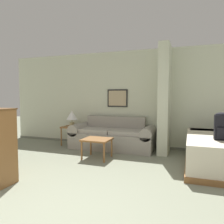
{
  "coord_description": "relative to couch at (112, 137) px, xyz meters",
  "views": [
    {
      "loc": [
        1.46,
        -1.85,
        1.37
      ],
      "look_at": [
        -0.04,
        2.34,
        1.05
      ],
      "focal_mm": 35.0,
      "sensor_mm": 36.0,
      "label": 1
    }
  ],
  "objects": [
    {
      "name": "side_table",
      "position": [
        -1.24,
        0.05,
        0.13
      ],
      "size": [
        0.49,
        0.49,
        0.53
      ],
      "color": "brown",
      "rests_on": "ground_plane"
    },
    {
      "name": "couch",
      "position": [
        0.0,
        0.0,
        0.0
      ],
      "size": [
        2.2,
        0.84,
        0.82
      ],
      "color": "gray",
      "rests_on": "ground_plane"
    },
    {
      "name": "coffee_table",
      "position": [
        -0.02,
        -0.97,
        0.07
      ],
      "size": [
        0.6,
        0.54,
        0.44
      ],
      "color": "brown",
      "rests_on": "ground_plane"
    },
    {
      "name": "backpack",
      "position": [
        2.45,
        -1.07,
        0.54
      ],
      "size": [
        0.27,
        0.21,
        0.49
      ],
      "color": "black",
      "rests_on": "bed"
    },
    {
      "name": "table_lamp",
      "position": [
        -1.24,
        0.05,
        0.5
      ],
      "size": [
        0.31,
        0.31,
        0.44
      ],
      "color": "tan",
      "rests_on": "side_table"
    },
    {
      "name": "bed",
      "position": [
        2.54,
        -0.69,
        -0.01
      ],
      "size": [
        1.4,
        2.15,
        0.6
      ],
      "color": "brown",
      "rests_on": "ground_plane"
    },
    {
      "name": "wall_back",
      "position": [
        0.44,
        0.49,
        0.98
      ],
      "size": [
        7.71,
        0.16,
        2.6
      ],
      "color": "beige",
      "rests_on": "ground_plane"
    },
    {
      "name": "wall_partition_pillar",
      "position": [
        1.32,
        0.05,
        0.98
      ],
      "size": [
        0.24,
        0.76,
        2.6
      ],
      "color": "beige",
      "rests_on": "ground_plane"
    }
  ]
}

